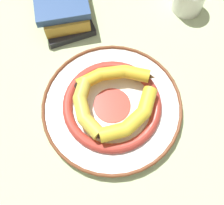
{
  "coord_description": "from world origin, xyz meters",
  "views": [
    {
      "loc": [
        0.28,
        0.02,
        0.66
      ],
      "look_at": [
        0.03,
        0.02,
        0.04
      ],
      "focal_mm": 42.0,
      "sensor_mm": 36.0,
      "label": 1
    }
  ],
  "objects": [
    {
      "name": "book_stack",
      "position": [
        -0.28,
        -0.13,
        0.04
      ],
      "size": [
        0.25,
        0.21,
        0.09
      ],
      "rotation": [
        0.0,
        0.0,
        3.38
      ],
      "color": "black",
      "rests_on": "ground_plane"
    },
    {
      "name": "ground_plane",
      "position": [
        0.0,
        0.0,
        0.0
      ],
      "size": [
        2.8,
        2.8,
        0.0
      ],
      "primitive_type": "plane",
      "color": "#B2C693"
    },
    {
      "name": "banana_c",
      "position": [
        -0.04,
        0.03,
        0.06
      ],
      "size": [
        0.07,
        0.21,
        0.03
      ],
      "rotation": [
        0.0,
        0.0,
        11.14
      ],
      "color": "gold",
      "rests_on": "decorative_bowl"
    },
    {
      "name": "banana_a",
      "position": [
        0.05,
        -0.04,
        0.06
      ],
      "size": [
        0.18,
        0.08,
        0.04
      ],
      "rotation": [
        0.0,
        0.0,
        6.54
      ],
      "color": "gold",
      "rests_on": "decorative_bowl"
    },
    {
      "name": "decorative_bowl",
      "position": [
        0.03,
        0.02,
        0.02
      ],
      "size": [
        0.37,
        0.37,
        0.04
      ],
      "color": "white",
      "rests_on": "ground_plane"
    },
    {
      "name": "banana_b",
      "position": [
        0.08,
        0.07,
        0.06
      ],
      "size": [
        0.15,
        0.16,
        0.04
      ],
      "rotation": [
        0.0,
        0.0,
        8.62
      ],
      "color": "yellow",
      "rests_on": "decorative_bowl"
    }
  ]
}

